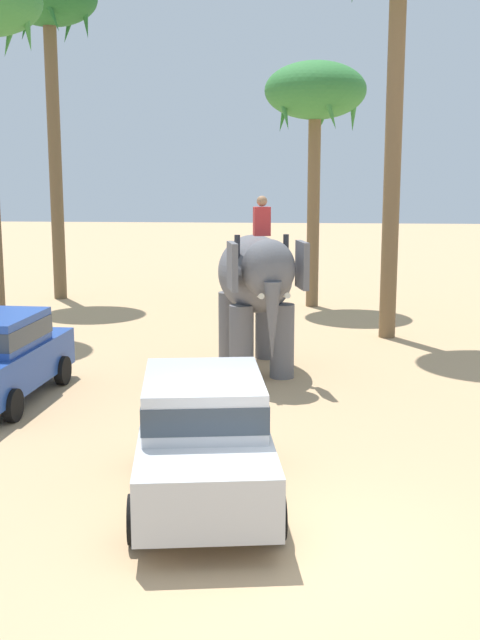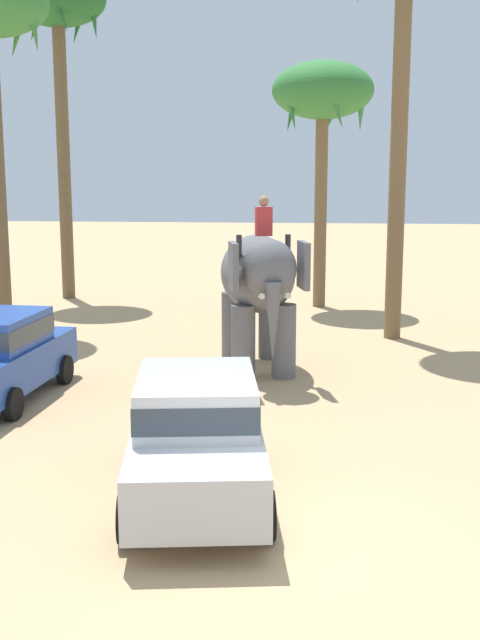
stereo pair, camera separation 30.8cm
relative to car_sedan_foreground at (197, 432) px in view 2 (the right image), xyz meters
The scene contains 5 objects.
ground_plane 1.94m from the car_sedan_foreground, 53.83° to the right, with size 120.00×120.00×0.00m, color tan.
car_sedan_foreground is the anchor object (origin of this frame).
elephant_with_mahout 7.23m from the car_sedan_foreground, 87.67° to the left, with size 2.33×4.01×3.88m.
palm_tree_near_hut 20.22m from the car_sedan_foreground, 112.94° to the left, with size 3.20×3.20×10.87m.
palm_tree_left_of_road 16.99m from the car_sedan_foreground, 84.24° to the left, with size 3.20×3.20×7.78m.
Camera 2 is at (0.60, -8.86, 4.39)m, focal length 45.07 mm.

